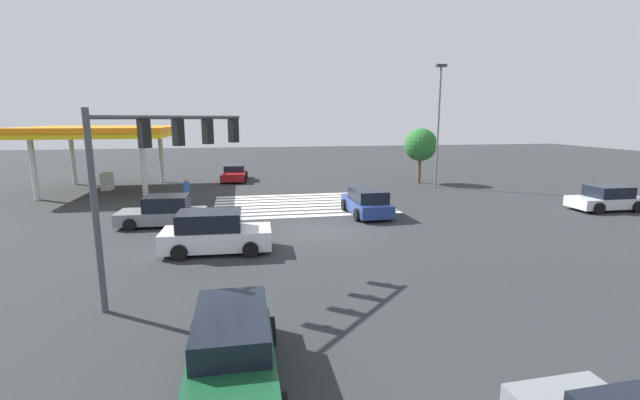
{
  "coord_description": "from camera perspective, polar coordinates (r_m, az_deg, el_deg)",
  "views": [
    {
      "loc": [
        3.64,
        19.76,
        5.38
      ],
      "look_at": [
        0.0,
        0.0,
        1.52
      ],
      "focal_mm": 24.0,
      "sensor_mm": 36.0,
      "label": 1
    }
  ],
  "objects": [
    {
      "name": "pedestrian",
      "position": [
        28.34,
        -17.39,
        1.28
      ],
      "size": [
        0.42,
        0.4,
        1.62
      ],
      "rotation": [
        0.0,
        0.0,
        2.3
      ],
      "color": "#38383D",
      "rests_on": "ground_plane"
    },
    {
      "name": "street_light_pole_a",
      "position": [
        34.48,
        15.54,
        10.68
      ],
      "size": [
        0.8,
        0.36,
        9.34
      ],
      "color": "slate",
      "rests_on": "ground_plane"
    },
    {
      "name": "car_4",
      "position": [
        17.92,
        -13.85,
        -4.29
      ],
      "size": [
        4.42,
        2.23,
        1.68
      ],
      "rotation": [
        0.0,
        0.0,
        3.11
      ],
      "color": "silver",
      "rests_on": "ground_plane"
    },
    {
      "name": "car_5",
      "position": [
        23.08,
        -20.13,
        -1.51
      ],
      "size": [
        4.33,
        2.24,
        1.53
      ],
      "rotation": [
        0.0,
        0.0,
        -0.05
      ],
      "color": "gray",
      "rests_on": "ground_plane"
    },
    {
      "name": "car_3",
      "position": [
        30.46,
        33.88,
        0.15
      ],
      "size": [
        4.15,
        2.15,
        1.46
      ],
      "rotation": [
        0.0,
        0.0,
        -0.01
      ],
      "color": "silver",
      "rests_on": "ground_plane"
    },
    {
      "name": "crosswalk_markings",
      "position": [
        27.14,
        -2.52,
        -0.56
      ],
      "size": [
        10.84,
        7.25,
        0.01
      ],
      "rotation": [
        0.0,
        0.0,
        1.57
      ],
      "color": "silver",
      "rests_on": "ground_plane"
    },
    {
      "name": "car_2",
      "position": [
        38.17,
        -11.34,
        3.5
      ],
      "size": [
        2.32,
        4.71,
        1.33
      ],
      "rotation": [
        0.0,
        0.0,
        1.52
      ],
      "color": "maroon",
      "rests_on": "ground_plane"
    },
    {
      "name": "traffic_signal_mast",
      "position": [
        13.97,
        -20.38,
        5.72
      ],
      "size": [
        4.01,
        4.01,
        5.65
      ],
      "rotation": [
        0.0,
        0.0,
        -2.36
      ],
      "color": "#47474C",
      "rests_on": "ground_plane"
    },
    {
      "name": "car_1",
      "position": [
        24.12,
        6.24,
        -0.31
      ],
      "size": [
        2.16,
        4.33,
        1.51
      ],
      "rotation": [
        0.0,
        0.0,
        -1.54
      ],
      "color": "navy",
      "rests_on": "ground_plane"
    },
    {
      "name": "ground_plane",
      "position": [
        20.8,
        0.0,
        -4.12
      ],
      "size": [
        123.44,
        123.44,
        0.0
      ],
      "primitive_type": "plane",
      "color": "#2B2D30"
    },
    {
      "name": "car_0",
      "position": [
        9.43,
        -11.62,
        -19.21
      ],
      "size": [
        1.95,
        4.76,
        1.42
      ],
      "rotation": [
        0.0,
        0.0,
        1.57
      ],
      "color": "#144728",
      "rests_on": "ground_plane"
    },
    {
      "name": "tree_corner_a",
      "position": [
        36.64,
        13.25,
        7.18
      ],
      "size": [
        2.71,
        2.71,
        4.57
      ],
      "color": "brown",
      "rests_on": "ground_plane"
    },
    {
      "name": "gas_station_canopy",
      "position": [
        35.94,
        -27.02,
        7.96
      ],
      "size": [
        10.02,
        10.02,
        4.75
      ],
      "color": "yellow",
      "rests_on": "ground_plane"
    }
  ]
}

